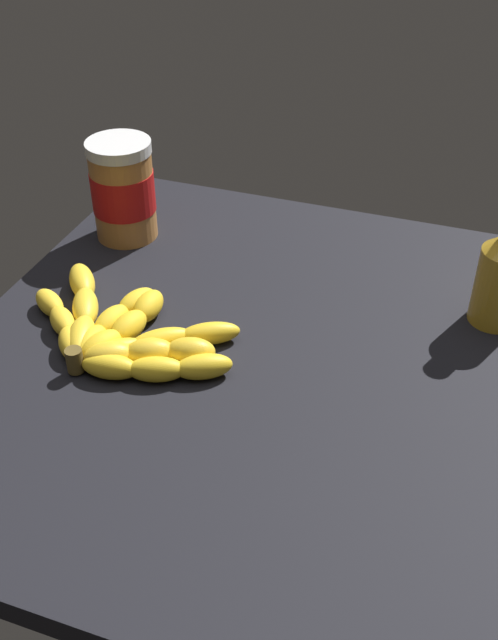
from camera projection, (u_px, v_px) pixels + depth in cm
name	position (u px, v px, depth cm)	size (l,w,h in cm)	color
ground_plane	(260.00, 363.00, 90.37)	(77.02, 72.35, 3.04)	black
banana_bunch	(121.00, 333.00, 90.10)	(20.17, 30.23, 3.45)	yellow
peanut_butter_jar	(123.00, 190.00, 107.51)	(9.23, 9.23, 14.79)	#B27238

